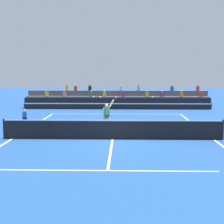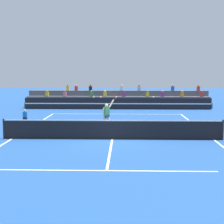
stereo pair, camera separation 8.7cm
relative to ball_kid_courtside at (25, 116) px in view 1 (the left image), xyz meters
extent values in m
plane|color=navy|center=(6.73, -7.29, -0.33)|extent=(120.00, 120.00, 0.00)
cube|color=white|center=(6.73, 4.61, -0.33)|extent=(11.00, 0.10, 0.01)
cube|color=white|center=(1.23, -7.29, -0.33)|extent=(0.10, 23.80, 0.01)
cube|color=white|center=(12.23, -7.29, -0.33)|extent=(0.10, 23.80, 0.01)
cube|color=white|center=(6.73, -13.72, -0.33)|extent=(8.25, 0.10, 0.01)
cube|color=white|center=(6.73, -0.87, -0.33)|extent=(8.25, 0.10, 0.01)
cube|color=white|center=(6.73, -7.29, -0.33)|extent=(0.10, 12.85, 0.01)
cylinder|color=black|center=(0.78, -7.29, 0.22)|extent=(0.10, 0.10, 1.10)
cylinder|color=black|center=(12.68, -7.29, 0.22)|extent=(0.10, 0.10, 1.10)
cube|color=black|center=(6.73, -7.29, 0.17)|extent=(11.90, 0.02, 1.00)
cube|color=white|center=(6.73, -7.29, 0.70)|extent=(11.90, 0.04, 0.06)
cube|color=black|center=(6.73, 8.67, 0.22)|extent=(18.00, 0.24, 1.10)
cube|color=white|center=(6.73, 8.54, 0.22)|extent=(18.00, 0.02, 0.10)
cube|color=#4C515B|center=(6.73, 9.95, -0.06)|extent=(18.63, 0.95, 0.55)
cube|color=#2D4CA5|center=(14.33, 9.78, 0.44)|extent=(0.32, 0.22, 0.44)
sphere|color=brown|center=(14.33, 9.78, 0.76)|extent=(0.18, 0.18, 0.18)
cube|color=teal|center=(6.57, 9.78, 0.44)|extent=(0.32, 0.22, 0.44)
sphere|color=beige|center=(6.57, 9.78, 0.76)|extent=(0.18, 0.18, 0.18)
cube|color=#2D4CA5|center=(11.96, 9.78, 0.44)|extent=(0.32, 0.22, 0.44)
sphere|color=brown|center=(11.96, 9.78, 0.76)|extent=(0.18, 0.18, 0.18)
cube|color=orange|center=(5.02, 9.78, 0.44)|extent=(0.32, 0.22, 0.44)
sphere|color=tan|center=(5.02, 9.78, 0.76)|extent=(0.18, 0.18, 0.18)
cube|color=black|center=(4.32, 9.78, 0.44)|extent=(0.32, 0.22, 0.44)
sphere|color=beige|center=(4.32, 9.78, 0.76)|extent=(0.18, 0.18, 0.18)
cube|color=#2D4CA5|center=(10.25, 9.78, 0.44)|extent=(0.32, 0.22, 0.44)
sphere|color=beige|center=(10.25, 9.78, 0.76)|extent=(0.18, 0.18, 0.18)
cube|color=#4C515B|center=(6.73, 10.90, 0.22)|extent=(18.63, 0.95, 1.10)
cube|color=purple|center=(7.33, 10.73, 0.99)|extent=(0.32, 0.22, 0.44)
sphere|color=brown|center=(7.33, 10.73, 1.31)|extent=(0.18, 0.18, 0.18)
cube|color=purple|center=(11.26, 10.73, 0.99)|extent=(0.32, 0.22, 0.44)
sphere|color=tan|center=(11.26, 10.73, 1.31)|extent=(0.18, 0.18, 0.18)
cube|color=yellow|center=(9.75, 10.73, 0.99)|extent=(0.32, 0.22, 0.44)
sphere|color=#9E7051|center=(9.75, 10.73, 1.31)|extent=(0.18, 0.18, 0.18)
cube|color=yellow|center=(5.40, 10.73, 0.99)|extent=(0.32, 0.22, 0.44)
sphere|color=beige|center=(5.40, 10.73, 1.31)|extent=(0.18, 0.18, 0.18)
cube|color=red|center=(15.21, 10.73, 0.99)|extent=(0.32, 0.22, 0.44)
sphere|color=brown|center=(15.21, 10.73, 1.31)|extent=(0.18, 0.18, 0.18)
cube|color=#338C4C|center=(4.02, 10.73, 0.99)|extent=(0.32, 0.22, 0.44)
sphere|color=tan|center=(4.02, 10.73, 1.31)|extent=(0.18, 0.18, 0.18)
cube|color=orange|center=(13.25, 10.73, 0.99)|extent=(0.32, 0.22, 0.44)
sphere|color=tan|center=(13.25, 10.73, 1.31)|extent=(0.18, 0.18, 0.18)
cube|color=yellow|center=(-0.54, 10.73, 0.99)|extent=(0.32, 0.22, 0.44)
sphere|color=#9E7051|center=(-0.54, 10.73, 1.31)|extent=(0.18, 0.18, 0.18)
cube|color=pink|center=(1.29, 10.73, 0.99)|extent=(0.32, 0.22, 0.44)
sphere|color=brown|center=(1.29, 10.73, 1.31)|extent=(0.18, 0.18, 0.18)
cube|color=#4C515B|center=(6.73, 11.85, 0.49)|extent=(18.63, 0.95, 1.65)
cube|color=yellow|center=(1.44, 11.68, 1.54)|extent=(0.32, 0.22, 0.44)
sphere|color=brown|center=(1.44, 11.68, 1.86)|extent=(0.18, 0.18, 0.18)
cube|color=silver|center=(7.08, 11.68, 1.54)|extent=(0.32, 0.22, 0.44)
sphere|color=beige|center=(7.08, 11.68, 1.86)|extent=(0.18, 0.18, 0.18)
cube|color=black|center=(3.84, 11.68, 1.54)|extent=(0.32, 0.22, 0.44)
sphere|color=brown|center=(3.84, 11.68, 1.86)|extent=(0.18, 0.18, 0.18)
cube|color=#B2B2B7|center=(8.91, 11.68, 1.54)|extent=(0.32, 0.22, 0.44)
sphere|color=brown|center=(8.91, 11.68, 1.86)|extent=(0.18, 0.18, 0.18)
cube|color=#2D4CA5|center=(12.39, 11.68, 1.54)|extent=(0.32, 0.22, 0.44)
sphere|color=tan|center=(12.39, 11.68, 1.86)|extent=(0.18, 0.18, 0.18)
cube|color=red|center=(15.04, 11.68, 1.54)|extent=(0.32, 0.22, 0.44)
sphere|color=#9E7051|center=(15.04, 11.68, 1.86)|extent=(0.18, 0.18, 0.18)
cube|color=red|center=(2.34, 11.68, 1.54)|extent=(0.32, 0.22, 0.44)
sphere|color=tan|center=(2.34, 11.68, 1.86)|extent=(0.18, 0.18, 0.18)
cube|color=black|center=(0.00, 0.00, -0.27)|extent=(0.28, 0.36, 0.12)
cube|color=black|center=(0.00, 0.00, -0.15)|extent=(0.28, 0.24, 0.18)
cube|color=#1966B2|center=(0.00, 0.00, 0.14)|extent=(0.30, 0.18, 0.40)
sphere|color=tan|center=(0.00, 0.00, 0.43)|extent=(0.17, 0.17, 0.17)
cylinder|color=beige|center=(6.21, -4.77, 0.12)|extent=(0.14, 0.14, 0.90)
cylinder|color=beige|center=(6.42, -4.67, 0.12)|extent=(0.14, 0.14, 0.90)
cube|color=navy|center=(6.29, -4.72, 0.61)|extent=(0.37, 0.37, 0.20)
cube|color=#338C4C|center=(6.29, -4.72, 0.91)|extent=(0.40, 0.40, 0.56)
sphere|color=beige|center=(6.29, -4.72, 1.27)|extent=(0.22, 0.22, 0.22)
cube|color=white|center=(6.18, -4.74, -0.29)|extent=(0.27, 0.27, 0.09)
cube|color=white|center=(6.39, -4.64, -0.29)|extent=(0.27, 0.27, 0.09)
cylinder|color=beige|center=(6.12, -4.89, 0.85)|extent=(0.09, 0.09, 0.56)
cylinder|color=beige|center=(6.58, -4.43, 1.36)|extent=(0.38, 0.38, 0.52)
cylinder|color=black|center=(6.76, -4.25, 1.68)|extent=(0.14, 0.14, 0.19)
torus|color=#B21E1E|center=(6.83, -4.17, 1.82)|extent=(0.32, 0.33, 0.43)
sphere|color=#C6DB33|center=(7.24, -2.65, -0.30)|extent=(0.07, 0.07, 0.07)
camera|label=1|loc=(7.28, -27.33, 3.39)|focal=60.00mm
camera|label=2|loc=(7.37, -27.33, 3.39)|focal=60.00mm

